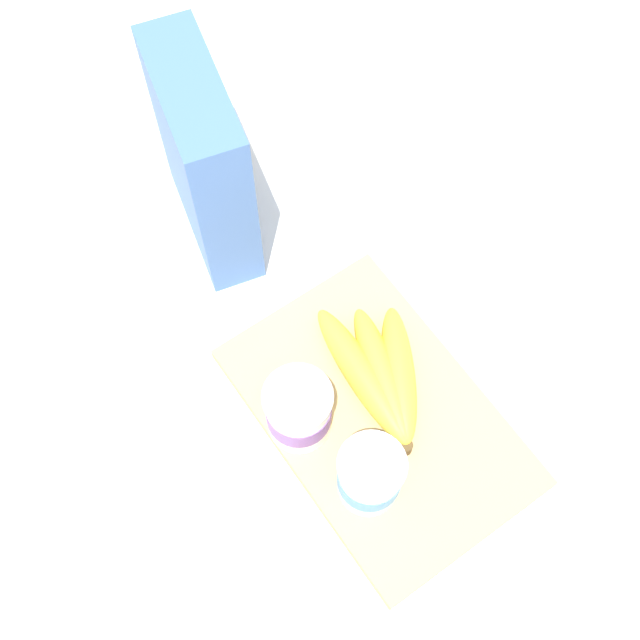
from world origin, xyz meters
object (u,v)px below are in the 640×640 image
at_px(yogurt_cup_front, 370,476).
at_px(yogurt_cup_back, 299,411).
at_px(cutting_board, 378,417).
at_px(cereal_box, 204,162).
at_px(banana_bunch, 380,375).

relative_size(yogurt_cup_front, yogurt_cup_back, 0.99).
height_order(cutting_board, yogurt_cup_back, yogurt_cup_back).
height_order(yogurt_cup_front, yogurt_cup_back, same).
distance_m(cutting_board, yogurt_cup_back, 0.10).
bearing_deg(yogurt_cup_front, cereal_box, -6.92).
xyz_separation_m(cutting_board, cereal_box, (0.33, 0.01, 0.12)).
bearing_deg(cereal_box, yogurt_cup_back, -179.62).
height_order(cereal_box, banana_bunch, cereal_box).
bearing_deg(yogurt_cup_front, cutting_board, -44.72).
bearing_deg(yogurt_cup_back, yogurt_cup_front, -168.36).
bearing_deg(yogurt_cup_back, banana_bunch, -95.18).
bearing_deg(cutting_board, yogurt_cup_front, 135.28).
xyz_separation_m(cereal_box, yogurt_cup_front, (-0.39, 0.05, -0.07)).
distance_m(cereal_box, banana_bunch, 0.31).
xyz_separation_m(yogurt_cup_front, yogurt_cup_back, (0.10, 0.02, 0.00)).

